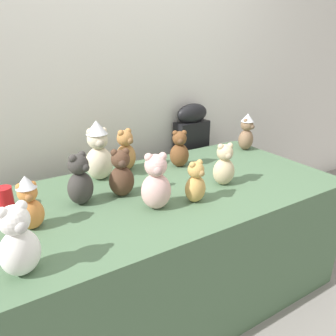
% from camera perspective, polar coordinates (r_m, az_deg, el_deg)
% --- Properties ---
extents(ground_plane, '(10.00, 10.00, 0.00)m').
position_cam_1_polar(ground_plane, '(2.07, 4.02, -24.62)').
color(ground_plane, gray).
extents(wall_back, '(7.00, 0.08, 2.60)m').
position_cam_1_polar(wall_back, '(2.32, -10.14, 16.43)').
color(wall_back, silver).
rests_on(wall_back, ground_plane).
extents(display_table, '(1.92, 0.98, 0.72)m').
position_cam_1_polar(display_table, '(1.99, 0.00, -12.99)').
color(display_table, '#4C6B4C').
rests_on(display_table, ground_plane).
extents(instrument_case, '(0.29, 0.14, 1.04)m').
position_cam_1_polar(instrument_case, '(2.68, 4.00, 0.28)').
color(instrument_case, black).
rests_on(instrument_case, ground_plane).
extents(teddy_bear_mocha, '(0.15, 0.14, 0.27)m').
position_cam_1_polar(teddy_bear_mocha, '(2.49, 13.59, 6.11)').
color(teddy_bear_mocha, '#7F6047').
rests_on(teddy_bear_mocha, display_table).
extents(teddy_bear_cream, '(0.17, 0.15, 0.35)m').
position_cam_1_polar(teddy_bear_cream, '(1.92, -12.09, 2.87)').
color(teddy_bear_cream, beige).
rests_on(teddy_bear_cream, display_table).
extents(teddy_bear_ginger, '(0.11, 0.10, 0.25)m').
position_cam_1_polar(teddy_bear_ginger, '(1.51, -23.15, -5.72)').
color(teddy_bear_ginger, '#D17F3D').
rests_on(teddy_bear_ginger, display_table).
extents(teddy_bear_charcoal, '(0.18, 0.17, 0.27)m').
position_cam_1_polar(teddy_bear_charcoal, '(1.66, -15.17, -2.14)').
color(teddy_bear_charcoal, '#383533').
rests_on(teddy_bear_charcoal, display_table).
extents(teddy_bear_sand, '(0.15, 0.13, 0.24)m').
position_cam_1_polar(teddy_bear_sand, '(1.85, 9.81, 0.42)').
color(teddy_bear_sand, '#CCB78E').
rests_on(teddy_bear_sand, display_table).
extents(teddy_bear_chestnut, '(0.16, 0.15, 0.24)m').
position_cam_1_polar(teddy_bear_chestnut, '(2.09, 2.01, 3.18)').
color(teddy_bear_chestnut, brown).
rests_on(teddy_bear_chestnut, display_table).
extents(teddy_bear_cocoa, '(0.15, 0.14, 0.26)m').
position_cam_1_polar(teddy_bear_cocoa, '(1.70, -8.18, -1.08)').
color(teddy_bear_cocoa, '#4C3323').
rests_on(teddy_bear_cocoa, display_table).
extents(teddy_bear_caramel, '(0.17, 0.15, 0.27)m').
position_cam_1_polar(teddy_bear_caramel, '(2.05, -7.44, 2.93)').
color(teddy_bear_caramel, '#B27A42').
rests_on(teddy_bear_caramel, display_table).
extents(teddy_bear_blush, '(0.18, 0.16, 0.28)m').
position_cam_1_polar(teddy_bear_blush, '(1.55, -2.11, -2.67)').
color(teddy_bear_blush, beige).
rests_on(teddy_bear_blush, display_table).
extents(teddy_bear_snow, '(0.17, 0.15, 0.27)m').
position_cam_1_polar(teddy_bear_snow, '(1.24, -24.74, -11.74)').
color(teddy_bear_snow, white).
rests_on(teddy_bear_snow, display_table).
extents(teddy_bear_honey, '(0.13, 0.11, 0.22)m').
position_cam_1_polar(teddy_bear_honey, '(1.63, 4.86, -2.61)').
color(teddy_bear_honey, tan).
rests_on(teddy_bear_honey, display_table).
extents(party_cup_red, '(0.08, 0.08, 0.11)m').
position_cam_1_polar(party_cup_red, '(1.77, -26.71, -4.74)').
color(party_cup_red, red).
rests_on(party_cup_red, display_table).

